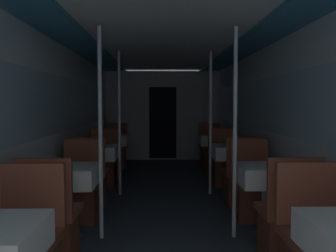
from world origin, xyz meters
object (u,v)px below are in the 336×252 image
(chair_left_near_3, at_px, (108,163))
(dining_table_left_3, at_px, (112,142))
(chair_left_near_1, at_px, (51,230))
(support_pole_right_2, at_px, (210,124))
(chair_right_far_2, at_px, (225,168))
(dining_table_left_1, at_px, (67,179))
(chair_right_far_1, at_px, (252,195))
(chair_left_far_1, at_px, (80,196))
(support_pole_left_1, at_px, (100,134))
(chair_left_far_3, at_px, (116,154))
(dining_table_left_2, at_px, (97,154))
(dining_table_right_1, at_px, (267,178))
(support_pole_right_1, at_px, (235,133))
(chair_right_near_2, at_px, (241,184))
(dining_table_right_3, at_px, (215,141))
(chair_right_near_1, at_px, (287,229))
(chair_right_near_3, at_px, (219,162))
(support_pole_left_2, at_px, (119,124))
(chair_right_far_3, at_px, (210,153))
(chair_left_near_2, at_px, (90,184))
(chair_left_far_2, at_px, (103,169))
(dining_table_right_2, at_px, (232,154))

(chair_left_near_3, bearing_deg, dining_table_left_3, 90.00)
(chair_left_near_1, xyz_separation_m, support_pole_right_2, (1.66, 2.36, 0.76))
(dining_table_left_3, relative_size, support_pole_right_2, 0.35)
(chair_left_near_1, xyz_separation_m, chair_right_far_2, (1.99, 2.95, 0.00))
(dining_table_left_1, xyz_separation_m, chair_right_far_1, (1.99, 0.59, -0.32))
(chair_left_far_1, relative_size, support_pole_left_1, 0.44)
(support_pole_left_1, bearing_deg, support_pole_right_2, 53.14)
(chair_left_far_3, distance_m, support_pole_right_2, 2.99)
(support_pole_left_1, height_order, dining_table_left_2, support_pole_left_1)
(support_pole_left_1, bearing_deg, chair_left_far_3, 94.55)
(dining_table_right_1, bearing_deg, support_pole_left_1, 180.00)
(dining_table_right_1, bearing_deg, support_pole_right_1, 180.00)
(chair_right_near_2, bearing_deg, dining_table_right_3, 90.00)
(support_pole_right_2, bearing_deg, chair_right_near_1, -82.06)
(chair_right_near_1, height_order, chair_right_near_2, same)
(dining_table_left_1, height_order, chair_left_far_3, chair_left_far_3)
(dining_table_left_2, xyz_separation_m, chair_left_far_3, (0.00, 2.36, -0.32))
(dining_table_left_1, bearing_deg, chair_right_near_2, 30.77)
(dining_table_left_3, distance_m, chair_right_near_3, 2.10)
(chair_left_near_1, bearing_deg, support_pole_left_2, 82.06)
(chair_left_far_1, xyz_separation_m, dining_table_left_2, (0.00, 1.18, 0.32))
(dining_table_left_3, xyz_separation_m, chair_right_far_3, (1.99, 0.59, -0.32))
(chair_left_near_2, xyz_separation_m, support_pole_right_1, (1.66, -1.18, 0.76))
(dining_table_left_2, bearing_deg, dining_table_left_1, -90.00)
(chair_left_near_3, bearing_deg, chair_left_far_2, -90.00)
(chair_right_near_1, height_order, chair_right_far_3, same)
(dining_table_left_1, xyz_separation_m, chair_left_far_2, (0.00, 2.36, -0.32))
(chair_left_far_2, distance_m, support_pole_left_2, 1.02)
(dining_table_left_2, xyz_separation_m, dining_table_right_1, (1.99, -1.77, 0.00))
(chair_left_near_1, bearing_deg, chair_left_far_2, 90.00)
(dining_table_left_2, height_order, chair_right_far_3, chair_right_far_3)
(chair_left_near_3, relative_size, chair_right_far_1, 1.00)
(support_pole_right_2, relative_size, dining_table_right_3, 2.89)
(support_pole_right_2, distance_m, dining_table_right_3, 1.86)
(chair_left_near_1, relative_size, dining_table_right_1, 1.26)
(chair_right_far_1, distance_m, chair_right_near_2, 0.59)
(support_pole_right_1, relative_size, dining_table_right_3, 2.89)
(dining_table_left_3, relative_size, chair_left_far_3, 0.79)
(dining_table_right_2, distance_m, chair_right_near_3, 1.22)
(chair_right_near_3, bearing_deg, chair_right_near_1, -90.00)
(chair_left_near_3, xyz_separation_m, chair_right_far_2, (1.99, -0.59, 0.00))
(chair_right_far_3, bearing_deg, support_pole_left_2, 54.93)
(support_pole_left_1, xyz_separation_m, dining_table_left_3, (-0.33, 3.55, -0.45))
(dining_table_left_1, bearing_deg, support_pole_left_1, 0.00)
(dining_table_left_2, height_order, dining_table_right_2, same)
(dining_table_left_3, xyz_separation_m, chair_right_far_1, (1.99, -2.96, -0.32))
(support_pole_left_1, xyz_separation_m, support_pole_right_2, (1.33, 1.77, 0.00))
(chair_left_near_1, xyz_separation_m, chair_right_near_3, (1.99, 3.55, 0.00))
(dining_table_left_3, bearing_deg, chair_left_far_3, 90.00)
(support_pole_left_2, xyz_separation_m, chair_right_near_1, (1.66, -2.36, -0.76))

